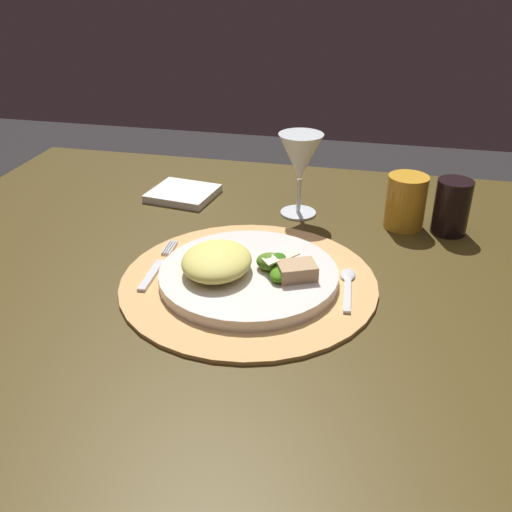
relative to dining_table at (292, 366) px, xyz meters
The scene contains 12 objects.
dining_table is the anchor object (origin of this frame).
placemat 0.19m from the dining_table, 151.48° to the right, with size 0.38×0.38×0.01m, color tan.
dinner_plate 0.20m from the dining_table, 151.48° to the right, with size 0.26×0.26×0.02m, color silver.
pasta_serving 0.25m from the dining_table, 155.34° to the right, with size 0.12×0.10×0.04m, color #DCD161.
salad_greens 0.21m from the dining_table, 122.93° to the right, with size 0.09×0.08×0.02m.
bread_piece 0.21m from the dining_table, 79.36° to the right, with size 0.05×0.04×0.02m, color tan.
fork 0.28m from the dining_table, behind, with size 0.02×0.16×0.00m.
spoon 0.20m from the dining_table, 10.37° to the right, with size 0.02×0.12×0.01m.
napkin 0.42m from the dining_table, 135.95° to the left, with size 0.12×0.11×0.01m, color white.
wine_glass 0.36m from the dining_table, 97.94° to the left, with size 0.08×0.08×0.15m.
amber_tumbler 0.35m from the dining_table, 53.75° to the left, with size 0.07×0.07×0.09m, color gold.
dark_tumbler 0.39m from the dining_table, 41.70° to the left, with size 0.06×0.06×0.10m, color black.
Camera 1 is at (0.11, -0.74, 1.15)m, focal length 40.25 mm.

